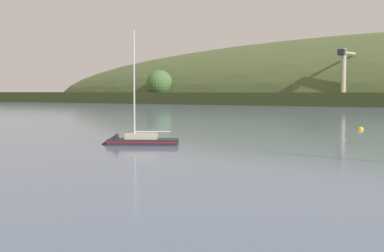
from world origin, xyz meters
The scene contains 3 objects.
dockside_crane centered at (-17.85, 165.16, 7.95)m, with size 4.24×10.13×17.37m.
sailboat_near_mooring centered at (-8.36, 36.95, 0.08)m, with size 6.48×4.35×10.02m.
mooring_buoy_midchannel centered at (4.85, 62.29, 0.00)m, with size 0.68×0.68×0.76m.
Camera 1 is at (14.95, 2.45, 4.21)m, focal length 48.65 mm.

